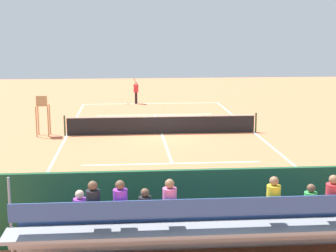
{
  "coord_description": "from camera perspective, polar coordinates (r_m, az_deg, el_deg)",
  "views": [
    {
      "loc": [
        1.89,
        26.55,
        5.6
      ],
      "look_at": [
        0.0,
        4.0,
        1.2
      ],
      "focal_mm": 54.52,
      "sensor_mm": 36.0,
      "label": 1
    }
  ],
  "objects": [
    {
      "name": "ground_plane",
      "position": [
        27.2,
        -0.7,
        -0.88
      ],
      "size": [
        60.0,
        60.0,
        0.0
      ],
      "primitive_type": "plane",
      "color": "#CC7047"
    },
    {
      "name": "court_line_markings",
      "position": [
        27.23,
        -0.71,
        -0.86
      ],
      "size": [
        10.1,
        22.2,
        0.01
      ],
      "color": "white",
      "rests_on": "ground"
    },
    {
      "name": "tennis_net",
      "position": [
        27.1,
        -0.71,
        0.16
      ],
      "size": [
        10.3,
        0.1,
        1.07
      ],
      "color": "black",
      "rests_on": "ground"
    },
    {
      "name": "backdrop_wall",
      "position": [
        13.5,
        3.59,
        -8.95
      ],
      "size": [
        18.0,
        0.16,
        2.0
      ],
      "primitive_type": "cube",
      "color": "#1E4C2D",
      "rests_on": "ground"
    },
    {
      "name": "bleacher_stand",
      "position": [
        12.18,
        4.38,
        -11.2
      ],
      "size": [
        9.06,
        2.4,
        2.48
      ],
      "color": "gray",
      "rests_on": "ground"
    },
    {
      "name": "umpire_chair",
      "position": [
        27.21,
        -13.85,
        1.62
      ],
      "size": [
        0.67,
        0.67,
        2.14
      ],
      "color": "#A88456",
      "rests_on": "ground"
    },
    {
      "name": "courtside_bench",
      "position": [
        15.13,
        15.86,
        -8.9
      ],
      "size": [
        1.8,
        0.4,
        0.93
      ],
      "color": "#234C2D",
      "rests_on": "ground"
    },
    {
      "name": "equipment_bag",
      "position": [
        14.61,
        8.91,
        -10.92
      ],
      "size": [
        0.9,
        0.36,
        0.36
      ],
      "primitive_type": "cube",
      "color": "black",
      "rests_on": "ground"
    },
    {
      "name": "tennis_player",
      "position": [
        37.91,
        -3.6,
        4.04
      ],
      "size": [
        0.44,
        0.56,
        1.93
      ],
      "color": "black",
      "rests_on": "ground"
    },
    {
      "name": "tennis_racket",
      "position": [
        37.98,
        -4.73,
        2.51
      ],
      "size": [
        0.52,
        0.51,
        0.03
      ],
      "color": "black",
      "rests_on": "ground"
    },
    {
      "name": "tennis_ball_near",
      "position": [
        35.2,
        -0.44,
        1.91
      ],
      "size": [
        0.07,
        0.07,
        0.07
      ],
      "primitive_type": "sphere",
      "color": "#CCDB33",
      "rests_on": "ground"
    },
    {
      "name": "tennis_ball_far",
      "position": [
        34.84,
        -6.5,
        1.74
      ],
      "size": [
        0.07,
        0.07,
        0.07
      ],
      "primitive_type": "sphere",
      "color": "#CCDB33",
      "rests_on": "ground"
    }
  ]
}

